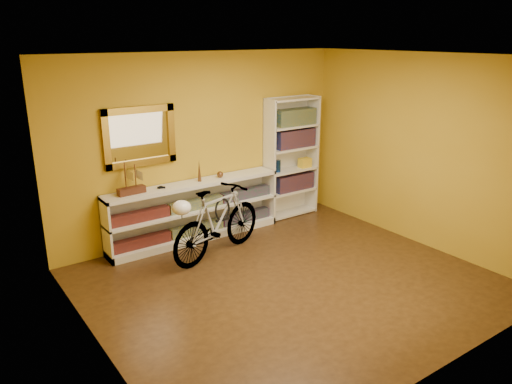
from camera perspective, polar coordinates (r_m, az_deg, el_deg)
floor at (r=6.01m, az=3.92°, el=-10.38°), size 4.50×4.00×0.01m
ceiling at (r=5.32m, az=4.52°, el=15.31°), size 4.50×4.00×0.01m
back_wall at (r=7.14m, az=-6.09°, el=5.28°), size 4.50×0.01×2.60m
left_wall at (r=4.51m, az=-18.62°, el=-2.98°), size 0.01×4.00×2.60m
right_wall at (r=7.13m, az=18.41°, el=4.46°), size 0.01×4.00×2.60m
gilt_mirror at (r=6.65m, az=-13.17°, el=6.20°), size 0.98×0.06×0.78m
wall_socket at (r=7.87m, az=-0.05°, el=-1.39°), size 0.09×0.02×0.09m
console_unit at (r=7.10m, az=-6.96°, el=-2.18°), size 2.60×0.35×0.85m
cd_row_lower at (r=7.17m, az=-6.81°, el=-4.15°), size 2.50×0.13×0.14m
cd_row_upper at (r=7.04m, az=-6.91°, el=-1.39°), size 2.50×0.13×0.14m
model_ship at (r=6.55m, az=-14.18°, el=1.57°), size 0.37×0.15×0.43m
toy_car at (r=6.76m, az=-10.78°, el=0.41°), size 0.00×0.00×0.00m
bronze_ornament at (r=6.96m, az=-6.51°, el=2.45°), size 0.05×0.05×0.31m
decorative_orb at (r=7.15m, az=-4.14°, el=2.02°), size 0.09×0.09×0.09m
bookcase at (r=7.90m, az=4.07°, el=3.94°), size 0.90×0.30×1.90m
book_row_a at (r=8.04m, az=4.28°, el=1.18°), size 0.70×0.22×0.26m
book_row_b at (r=7.87m, az=4.40°, el=6.15°), size 0.70×0.22×0.28m
book_row_c at (r=7.81m, az=4.46°, el=8.56°), size 0.70×0.22×0.25m
travel_mug at (r=7.74m, az=2.54°, el=2.98°), size 0.08×0.08×0.19m
red_tin at (r=7.68m, az=2.85°, el=8.18°), size 0.18×0.18×0.18m
yellow_bag at (r=8.06m, az=5.61°, el=3.36°), size 0.20×0.13×0.15m
bicycle at (r=6.54m, az=-4.40°, el=-3.39°), size 0.84×1.67×0.95m
helmet at (r=6.00m, az=-8.53°, el=-1.79°), size 0.24×0.23×0.18m
u_lock at (r=6.55m, az=-3.86°, el=-1.99°), size 0.23×0.02×0.23m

